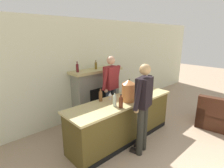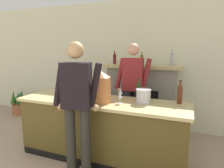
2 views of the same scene
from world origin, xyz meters
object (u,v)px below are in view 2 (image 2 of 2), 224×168
Objects in this scene: person_bartender at (133,89)px; wine_bottle_cabernet_heavy at (180,93)px; fireplace_stone at (141,97)px; potted_plant_corner at (18,103)px; wine_bottle_merlot_tall at (87,87)px; ice_bucket_steel at (143,96)px; wine_bottle_riesling_slim at (75,92)px; wine_bottle_burgundy_dark at (73,94)px; wine_glass_back_row at (120,96)px; wine_bottle_port_short at (139,90)px; wine_glass_mid_counter at (98,90)px; wine_glass_by_dispenser at (121,92)px; person_customer at (77,106)px; copper_dispenser at (101,87)px.

wine_bottle_cabernet_heavy is at bearing -28.74° from person_bartender.
person_bartender reaches higher than fireplace_stone.
potted_plant_corner is 2.81m from wine_bottle_merlot_tall.
potted_plant_corner is at bearing 163.77° from ice_bucket_steel.
fireplace_stone is 5.81× the size of wine_bottle_riesling_slim.
fireplace_stone is at bearing 88.37° from person_bartender.
wine_glass_back_row is at bearing 16.92° from wine_bottle_burgundy_dark.
wine_bottle_burgundy_dark is (0.06, -0.55, -0.00)m from wine_bottle_merlot_tall.
wine_bottle_port_short is 0.68m from wine_glass_mid_counter.
wine_bottle_burgundy_dark is at bearing -159.00° from ice_bucket_steel.
wine_glass_by_dispenser is (-0.06, -0.49, 0.04)m from person_bartender.
wine_bottle_port_short is (0.58, 0.88, 0.08)m from person_customer.
potted_plant_corner is (-3.26, -0.21, -0.42)m from fireplace_stone.
wine_bottle_port_short is (-0.12, 0.18, 0.05)m from ice_bucket_steel.
wine_bottle_cabernet_heavy is at bearing 2.38° from wine_glass_by_dispenser.
person_customer is at bearing -31.11° from potted_plant_corner.
wine_bottle_cabernet_heavy is 2.07× the size of wine_glass_by_dispenser.
fireplace_stone is 1.42m from wine_bottle_cabernet_heavy.
wine_glass_mid_counter is (-0.49, 0.31, -0.01)m from wine_glass_back_row.
wine_bottle_merlot_tall is 0.95× the size of wine_bottle_riesling_slim.
person_customer is 1.46m from wine_bottle_cabernet_heavy.
wine_bottle_burgundy_dark is 0.81× the size of wine_bottle_port_short.
wine_glass_back_row is at bearing -118.50° from wine_bottle_port_short.
wine_bottle_port_short is 2.18× the size of wine_glass_mid_counter.
person_customer is 0.43m from wine_bottle_burgundy_dark.
wine_bottle_port_short reaches higher than ice_bucket_steel.
wine_bottle_merlot_tall is 0.24m from wine_glass_mid_counter.
fireplace_stone is 3.30m from potted_plant_corner.
copper_dispenser is 0.43m from wine_glass_mid_counter.
wine_glass_mid_counter is (0.24, -0.04, -0.02)m from wine_bottle_merlot_tall.
person_bartender is at bearing -7.66° from potted_plant_corner.
person_bartender reaches higher than copper_dispenser.
wine_glass_by_dispenser is at bearing -177.62° from wine_bottle_cabernet_heavy.
copper_dispenser is at bearing -22.83° from potted_plant_corner.
wine_glass_back_row is (3.28, -1.21, 0.77)m from potted_plant_corner.
wine_bottle_cabernet_heavy reaches higher than ice_bucket_steel.
wine_bottle_merlot_tall is (-0.33, 0.88, 0.06)m from person_customer.
wine_glass_back_row is (-0.19, -0.35, -0.03)m from wine_bottle_port_short.
wine_bottle_burgundy_dark reaches higher than wine_glass_mid_counter.
person_customer reaches higher than wine_bottle_merlot_tall.
person_bartender reaches higher than wine_bottle_port_short.
person_bartender is (3.25, -0.44, 0.72)m from potted_plant_corner.
wine_bottle_riesling_slim is (-0.89, -0.41, -0.01)m from wine_bottle_port_short.
wine_bottle_cabernet_heavy reaches higher than wine_bottle_port_short.
ice_bucket_steel is at bearing -61.13° from person_bartender.
wine_bottle_merlot_tall is 0.41m from wine_bottle_riesling_slim.
fireplace_stone is at bearing 126.43° from wine_bottle_cabernet_heavy.
fireplace_stone is 0.94× the size of person_bartender.
person_customer is 10.91× the size of wine_glass_by_dispenser.
ice_bucket_steel is at bearing -56.47° from wine_bottle_port_short.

